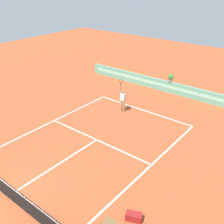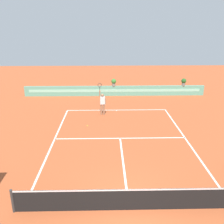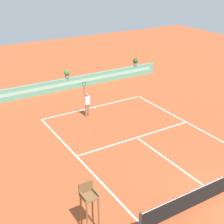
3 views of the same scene
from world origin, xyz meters
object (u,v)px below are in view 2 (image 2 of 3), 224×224
(potted_plant_far_right, at_px, (184,82))
(potted_plant_centre, at_px, (114,82))
(tennis_ball_near_baseline, at_px, (87,126))
(tennis_player, at_px, (102,102))

(potted_plant_far_right, bearing_deg, potted_plant_centre, 180.00)
(potted_plant_far_right, bearing_deg, tennis_ball_near_baseline, -138.90)
(potted_plant_centre, relative_size, potted_plant_far_right, 1.00)
(tennis_ball_near_baseline, xyz_separation_m, potted_plant_centre, (2.10, 7.95, 1.38))
(tennis_player, xyz_separation_m, potted_plant_centre, (1.05, 5.65, 0.36))
(tennis_ball_near_baseline, height_order, potted_plant_centre, potted_plant_centre)
(potted_plant_centre, bearing_deg, tennis_ball_near_baseline, -104.82)
(tennis_player, xyz_separation_m, potted_plant_far_right, (8.06, 5.65, 0.36))
(tennis_player, bearing_deg, tennis_ball_near_baseline, -114.68)
(potted_plant_centre, bearing_deg, tennis_player, -100.50)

